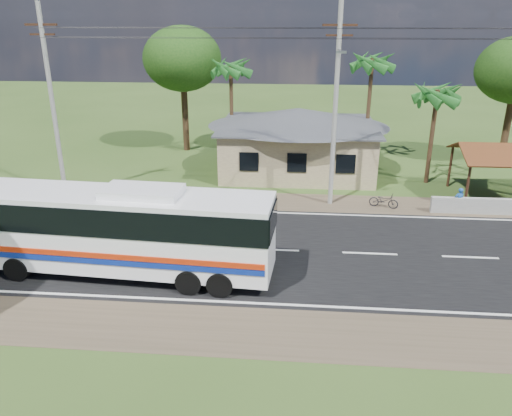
{
  "coord_description": "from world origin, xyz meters",
  "views": [
    {
      "loc": [
        1.06,
        -21.04,
        10.29
      ],
      "look_at": [
        -0.86,
        1.0,
        1.7
      ],
      "focal_mm": 35.0,
      "sensor_mm": 36.0,
      "label": 1
    }
  ],
  "objects_px": {
    "waiting_shed": "(502,153)",
    "coach_bus": "(121,225)",
    "person": "(459,200)",
    "motorcycle": "(384,200)"
  },
  "relations": [
    {
      "from": "waiting_shed",
      "to": "coach_bus",
      "type": "bearing_deg",
      "value": -149.41
    },
    {
      "from": "waiting_shed",
      "to": "person",
      "type": "xyz_separation_m",
      "value": [
        -3.01,
        -2.87,
        -2.0
      ]
    },
    {
      "from": "person",
      "to": "coach_bus",
      "type": "bearing_deg",
      "value": 14.91
    },
    {
      "from": "person",
      "to": "waiting_shed",
      "type": "bearing_deg",
      "value": -149.06
    },
    {
      "from": "motorcycle",
      "to": "person",
      "type": "height_order",
      "value": "person"
    },
    {
      "from": "coach_bus",
      "to": "motorcycle",
      "type": "bearing_deg",
      "value": 39.94
    },
    {
      "from": "waiting_shed",
      "to": "motorcycle",
      "type": "height_order",
      "value": "waiting_shed"
    },
    {
      "from": "waiting_shed",
      "to": "motorcycle",
      "type": "xyz_separation_m",
      "value": [
        -7.0,
        -2.41,
        -2.3
      ]
    },
    {
      "from": "coach_bus",
      "to": "motorcycle",
      "type": "xyz_separation_m",
      "value": [
        12.1,
        8.88,
        -1.8
      ]
    },
    {
      "from": "coach_bus",
      "to": "motorcycle",
      "type": "relative_size",
      "value": 7.76
    }
  ]
}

